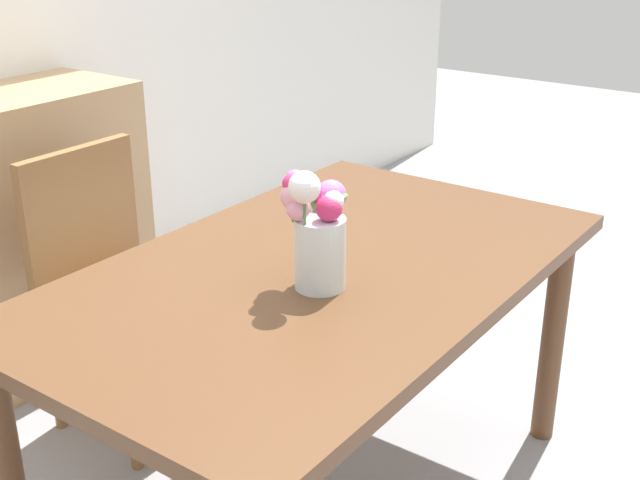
{
  "coord_description": "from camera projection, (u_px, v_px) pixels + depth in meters",
  "views": [
    {
      "loc": [
        -1.54,
        -1.12,
        1.6
      ],
      "look_at": [
        -0.1,
        -0.08,
        0.87
      ],
      "focal_mm": 46.67,
      "sensor_mm": 36.0,
      "label": 1
    }
  ],
  "objects": [
    {
      "name": "flower_vase",
      "position": [
        316.0,
        227.0,
        1.92
      ],
      "size": [
        0.21,
        0.17,
        0.3
      ],
      "color": "silver",
      "rests_on": "dining_table"
    },
    {
      "name": "dining_table",
      "position": [
        319.0,
        298.0,
        2.12
      ],
      "size": [
        1.55,
        0.93,
        0.75
      ],
      "color": "brown",
      "rests_on": "ground_plane"
    },
    {
      "name": "chair_far",
      "position": [
        110.0,
        271.0,
        2.6
      ],
      "size": [
        0.42,
        0.42,
        0.9
      ],
      "rotation": [
        0.0,
        0.0,
        3.14
      ],
      "color": "olive",
      "rests_on": "ground_plane"
    }
  ]
}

